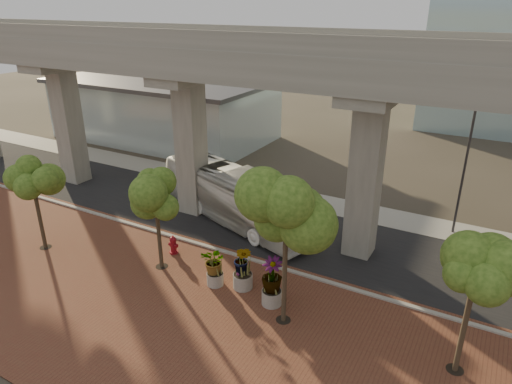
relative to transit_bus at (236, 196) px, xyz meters
The scene contains 18 objects.
ground 3.72m from the transit_bus, 39.10° to the right, with size 160.00×160.00×0.00m, color #342F26.
brick_plaza 10.51m from the transit_bus, 75.92° to the right, with size 70.00×13.00×0.06m, color brown.
asphalt_road 3.09m from the transit_bus, ahead, with size 90.00×8.00×0.04m, color black.
curb_strip 5.07m from the transit_bus, 58.10° to the right, with size 70.00×0.25×0.16m, color #9A988F.
far_sidewalk 6.26m from the transit_bus, 65.20° to the left, with size 90.00×3.00×0.06m, color #9A988F.
transit_viaduct 6.03m from the transit_bus, ahead, with size 72.00×5.60×12.40m.
station_pavilion 22.41m from the transit_bus, 141.40° to the left, with size 23.00×13.00×6.30m.
transit_bus is the anchor object (origin of this frame).
fire_hydrant 5.78m from the transit_bus, 99.47° to the right, with size 0.57×0.51×1.14m.
planter_front 7.70m from the transit_bus, 66.87° to the right, with size 1.96×1.96×2.15m.
planter_right 9.55m from the transit_bus, 48.16° to the right, with size 2.40×2.40×2.57m.
planter_left 7.95m from the transit_bus, 56.15° to the right, with size 2.26×2.26×2.49m.
street_tree_far_west 12.33m from the transit_bus, 132.65° to the right, with size 3.37×3.37×6.07m.
street_tree_near_west 7.54m from the transit_bus, 94.72° to the right, with size 3.09×3.09×5.68m.
street_tree_near_east 11.48m from the transit_bus, 46.97° to the right, with size 4.06×4.06×7.27m.
street_tree_far_east 16.84m from the transit_bus, 26.39° to the right, with size 3.10×3.10×6.11m.
streetlamp_west 8.71m from the transit_bus, 140.12° to the left, with size 0.39×1.14×7.86m.
streetlamp_east 14.52m from the transit_bus, 21.75° to the left, with size 0.45×1.30×9.00m.
Camera 1 is at (12.24, -21.65, 13.84)m, focal length 32.00 mm.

